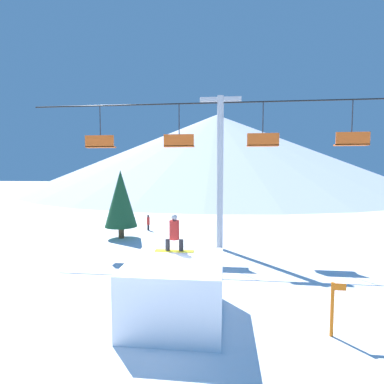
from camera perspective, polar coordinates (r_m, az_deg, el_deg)
The scene contains 8 objects.
ground_plane at distance 9.89m, azimuth -8.56°, elevation -24.42°, with size 220.00×220.00×0.00m, color white.
mountain_ridge at distance 75.67m, azimuth 4.66°, elevation 7.57°, with size 87.99×87.99×18.39m.
snow_ramp at distance 9.97m, azimuth -3.12°, elevation -18.05°, with size 2.93×3.32×1.92m.
snowboarder at distance 10.45m, azimuth -3.38°, elevation -7.85°, with size 1.36×0.34×1.30m.
chairlift at distance 17.82m, azimuth 5.38°, elevation 7.01°, with size 23.01×0.44×9.05m.
pine_tree_near at distance 21.22m, azimuth -13.42°, elevation -1.24°, with size 2.22×2.22×4.74m.
trail_marker at distance 9.93m, azimuth 25.22°, elevation -19.30°, with size 0.41×0.10×1.57m.
distant_skier at distance 23.84m, azimuth -8.33°, elevation -5.66°, with size 0.24×0.24×1.23m.
Camera 1 is at (2.28, -8.38, 4.73)m, focal length 28.00 mm.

